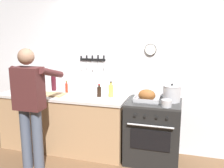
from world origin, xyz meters
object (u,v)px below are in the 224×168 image
(bottle_cooking_oil, at_px, (111,91))
(cutting_board, at_px, (53,94))
(bottle_hot_sauce, at_px, (67,88))
(bottle_wine_red, at_px, (54,82))
(saucepan, at_px, (166,103))
(stove, at_px, (153,131))
(roasting_pan, at_px, (147,96))
(stock_pot, at_px, (172,93))
(person_cook, at_px, (30,102))
(bottle_soy_sauce, at_px, (99,91))

(bottle_cooking_oil, bearing_deg, cutting_board, -171.28)
(bottle_hot_sauce, distance_m, bottle_wine_red, 0.29)
(saucepan, bearing_deg, stove, 131.63)
(roasting_pan, height_order, stock_pot, stock_pot)
(stove, relative_size, stock_pot, 3.50)
(stock_pot, height_order, bottle_cooking_oil, stock_pot)
(saucepan, bearing_deg, stock_pot, 79.99)
(bottle_wine_red, bearing_deg, stock_pot, -4.33)
(stove, height_order, saucepan, saucepan)
(person_cook, bearing_deg, stove, -59.94)
(stove, bearing_deg, person_cook, -156.75)
(stock_pot, distance_m, cutting_board, 1.81)
(stock_pot, bearing_deg, saucepan, -100.01)
(stock_pot, distance_m, bottle_wine_red, 1.94)
(person_cook, distance_m, cutting_board, 0.60)
(bottle_soy_sauce, height_order, bottle_cooking_oil, bottle_cooking_oil)
(roasting_pan, distance_m, cutting_board, 1.47)
(person_cook, distance_m, saucepan, 1.80)
(bottle_soy_sauce, bearing_deg, bottle_wine_red, 168.30)
(bottle_hot_sauce, xyz_separation_m, bottle_cooking_oil, (0.77, -0.07, 0.02))
(stock_pot, relative_size, bottle_hot_sauce, 1.31)
(bottle_cooking_oil, bearing_deg, stove, -6.34)
(stove, relative_size, bottle_wine_red, 2.70)
(stove, height_order, person_cook, person_cook)
(bottle_soy_sauce, relative_size, bottle_wine_red, 0.59)
(saucepan, distance_m, bottle_hot_sauce, 1.65)
(cutting_board, relative_size, bottle_wine_red, 1.08)
(bottle_hot_sauce, relative_size, bottle_wine_red, 0.59)
(stock_pot, height_order, saucepan, stock_pot)
(bottle_hot_sauce, distance_m, bottle_soy_sauce, 0.60)
(saucepan, xyz_separation_m, bottle_wine_red, (-1.89, 0.43, 0.09))
(person_cook, bearing_deg, cutting_board, 7.43)
(person_cook, height_order, bottle_wine_red, person_cook)
(roasting_pan, bearing_deg, stove, 23.39)
(bottle_hot_sauce, relative_size, bottle_cooking_oil, 0.83)
(roasting_pan, height_order, bottle_cooking_oil, bottle_cooking_oil)
(stock_pot, bearing_deg, bottle_wine_red, 175.67)
(stove, bearing_deg, stock_pot, 17.16)
(bottle_hot_sauce, height_order, bottle_wine_red, bottle_wine_red)
(bottle_cooking_oil, bearing_deg, bottle_soy_sauce, -169.24)
(person_cook, relative_size, bottle_hot_sauce, 8.44)
(cutting_board, xyz_separation_m, bottle_hot_sauce, (0.14, 0.21, 0.07))
(bottle_soy_sauce, bearing_deg, stove, -2.70)
(stove, xyz_separation_m, saucepan, (0.19, -0.21, 0.50))
(person_cook, relative_size, roasting_pan, 4.72)
(roasting_pan, height_order, cutting_board, roasting_pan)
(person_cook, relative_size, saucepan, 12.04)
(bottle_soy_sauce, distance_m, bottle_cooking_oil, 0.18)
(bottle_hot_sauce, bearing_deg, stock_pot, -2.28)
(person_cook, xyz_separation_m, stock_pot, (1.79, 0.74, 0.06))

